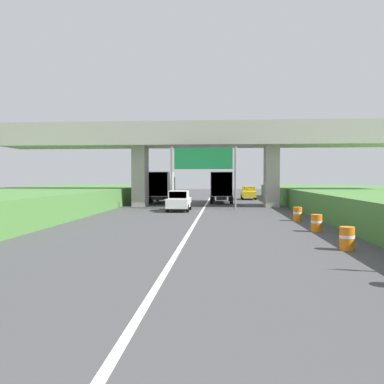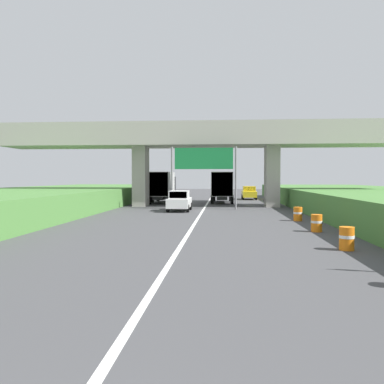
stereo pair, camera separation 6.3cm
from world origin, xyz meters
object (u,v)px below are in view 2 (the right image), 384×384
construction_barrel_1 (347,238)px  construction_barrel_2 (317,223)px  truck_black (163,186)px  car_yellow (249,193)px  overhead_highway_sign (204,163)px  truck_green (222,186)px  construction_barrel_3 (298,214)px  car_white (179,201)px

construction_barrel_1 → construction_barrel_2: (0.07, 5.21, 0.00)m
truck_black → construction_barrel_1: 30.79m
car_yellow → construction_barrel_2: (1.43, -31.08, -0.40)m
truck_black → construction_barrel_1: truck_black is taller
overhead_highway_sign → truck_green: bearing=80.3°
construction_barrel_2 → construction_barrel_3: 5.21m
construction_barrel_1 → construction_barrel_2: bearing=89.2°
truck_black → construction_barrel_1: bearing=-67.9°
construction_barrel_1 → construction_barrel_3: (0.09, 10.42, 0.00)m
truck_black → car_white: bearing=-74.1°
car_white → construction_barrel_3: 11.08m
car_yellow → construction_barrel_1: car_yellow is taller
car_white → construction_barrel_2: bearing=-55.4°
construction_barrel_3 → construction_barrel_2: bearing=-90.2°
car_white → construction_barrel_1: size_ratio=4.56×
truck_green → car_white: 12.21m
car_yellow → construction_barrel_1: size_ratio=4.56×
truck_black → construction_barrel_2: (11.62, -23.29, -1.47)m
car_white → construction_barrel_2: 14.94m
truck_black → construction_barrel_2: 26.08m
construction_barrel_1 → truck_black: bearing=112.1°
car_white → construction_barrel_3: size_ratio=4.56×
truck_black → car_yellow: size_ratio=1.78×
overhead_highway_sign → truck_black: (-5.09, 8.85, -2.21)m
car_white → truck_green: bearing=73.0°
truck_green → construction_barrel_2: (4.92, -23.92, -1.47)m
car_white → construction_barrel_3: car_white is taller
car_white → construction_barrel_3: (8.51, -7.08, -0.40)m
truck_black → truck_green: same height
truck_black → car_yellow: 12.87m
truck_green → construction_barrel_3: size_ratio=8.11×
car_yellow → construction_barrel_3: (1.45, -25.87, -0.40)m
overhead_highway_sign → construction_barrel_1: bearing=-71.8°
truck_green → car_yellow: bearing=64.0°
construction_barrel_3 → truck_black: bearing=122.8°
truck_black → construction_barrel_2: truck_black is taller
truck_green → car_yellow: truck_green is taller
construction_barrel_2 → overhead_highway_sign: bearing=114.4°
car_white → construction_barrel_2: size_ratio=4.56×
overhead_highway_sign → construction_barrel_3: 11.91m
construction_barrel_1 → construction_barrel_3: same height
truck_green → construction_barrel_2: bearing=-78.4°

